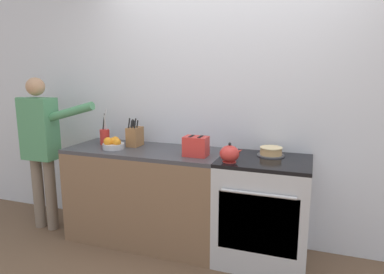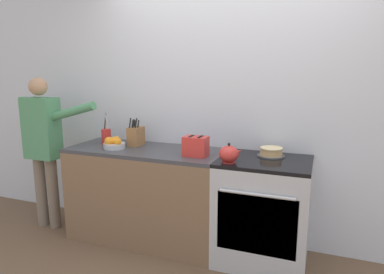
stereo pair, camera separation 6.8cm
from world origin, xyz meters
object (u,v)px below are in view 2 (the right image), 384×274
at_px(stove_range, 262,211).
at_px(knife_block, 136,136).
at_px(person_baker, 43,141).
at_px(layer_cake, 271,152).
at_px(toaster, 196,146).
at_px(tea_kettle, 229,154).
at_px(fruit_bowl, 114,143).
at_px(utensil_crock, 106,136).

height_order(stove_range, knife_block, knife_block).
relative_size(stove_range, person_baker, 0.58).
relative_size(layer_cake, toaster, 1.06).
height_order(layer_cake, tea_kettle, tea_kettle).
height_order(knife_block, person_baker, person_baker).
xyz_separation_m(knife_block, fruit_bowl, (-0.13, -0.18, -0.04)).
xyz_separation_m(stove_range, toaster, (-0.57, -0.09, 0.53)).
bearing_deg(fruit_bowl, knife_block, 55.55).
bearing_deg(stove_range, layer_cake, 76.53).
bearing_deg(fruit_bowl, utensil_crock, 142.15).
distance_m(stove_range, knife_block, 1.37).
xyz_separation_m(tea_kettle, person_baker, (-1.94, 0.05, -0.04)).
bearing_deg(tea_kettle, layer_cake, 47.84).
xyz_separation_m(layer_cake, fruit_bowl, (-1.41, -0.23, 0.01)).
distance_m(stove_range, person_baker, 2.25).
bearing_deg(layer_cake, tea_kettle, -132.16).
relative_size(utensil_crock, person_baker, 0.23).
relative_size(stove_range, utensil_crock, 2.57).
height_order(knife_block, utensil_crock, utensil_crock).
height_order(fruit_bowl, person_baker, person_baker).
distance_m(knife_block, fruit_bowl, 0.23).
height_order(stove_range, toaster, toaster).
xyz_separation_m(stove_range, fruit_bowl, (-1.38, -0.09, 0.50)).
bearing_deg(tea_kettle, fruit_bowl, 175.52).
bearing_deg(knife_block, toaster, -14.56).
distance_m(knife_block, person_baker, 0.97).
bearing_deg(layer_cake, fruit_bowl, -170.85).
bearing_deg(fruit_bowl, toaster, 0.46).
bearing_deg(utensil_crock, stove_range, -1.82).
bearing_deg(tea_kettle, knife_block, 164.78).
distance_m(layer_cake, person_baker, 2.25).
distance_m(layer_cake, toaster, 0.64).
distance_m(utensil_crock, toaster, 1.01).
xyz_separation_m(layer_cake, toaster, (-0.60, -0.22, 0.05)).
xyz_separation_m(tea_kettle, fruit_bowl, (-1.13, 0.09, -0.02)).
xyz_separation_m(tea_kettle, utensil_crock, (-1.31, 0.23, 0.02)).
height_order(layer_cake, fruit_bowl, fruit_bowl).
relative_size(knife_block, utensil_crock, 0.78).
height_order(utensil_crock, person_baker, person_baker).
bearing_deg(layer_cake, stove_range, -103.47).
bearing_deg(fruit_bowl, stove_range, 3.88).
bearing_deg(tea_kettle, utensil_crock, 169.98).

